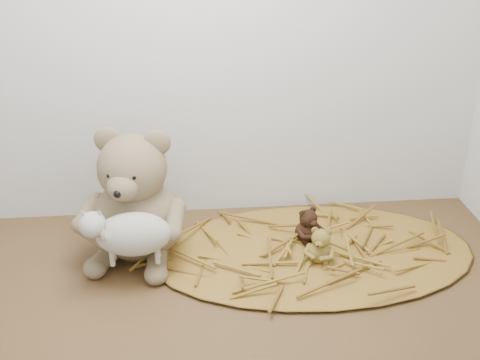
{
  "coord_description": "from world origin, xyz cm",
  "views": [
    {
      "loc": [
        -1.97,
        -87.92,
        65.55
      ],
      "look_at": [
        6.57,
        4.07,
        19.84
      ],
      "focal_mm": 45.0,
      "sensor_mm": 36.0,
      "label": 1
    }
  ],
  "objects_px": {
    "main_teddy": "(136,194)",
    "toy_lamb": "(134,234)",
    "mini_teddy_brown": "(307,224)",
    "mini_teddy_tan": "(321,244)"
  },
  "relations": [
    {
      "from": "main_teddy",
      "to": "toy_lamb",
      "type": "height_order",
      "value": "main_teddy"
    },
    {
      "from": "main_teddy",
      "to": "mini_teddy_brown",
      "type": "xyz_separation_m",
      "value": [
        0.33,
        -0.0,
        -0.08
      ]
    },
    {
      "from": "main_teddy",
      "to": "toy_lamb",
      "type": "xyz_separation_m",
      "value": [
        -0.0,
        -0.09,
        -0.03
      ]
    },
    {
      "from": "toy_lamb",
      "to": "mini_teddy_tan",
      "type": "relative_size",
      "value": 2.39
    },
    {
      "from": "main_teddy",
      "to": "mini_teddy_tan",
      "type": "height_order",
      "value": "main_teddy"
    },
    {
      "from": "mini_teddy_tan",
      "to": "toy_lamb",
      "type": "bearing_deg",
      "value": -152.9
    },
    {
      "from": "mini_teddy_brown",
      "to": "mini_teddy_tan",
      "type": "bearing_deg",
      "value": -109.55
    },
    {
      "from": "toy_lamb",
      "to": "mini_teddy_brown",
      "type": "xyz_separation_m",
      "value": [
        0.33,
        0.09,
        -0.05
      ]
    },
    {
      "from": "main_teddy",
      "to": "mini_teddy_brown",
      "type": "distance_m",
      "value": 0.34
    },
    {
      "from": "toy_lamb",
      "to": "mini_teddy_brown",
      "type": "height_order",
      "value": "toy_lamb"
    }
  ]
}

